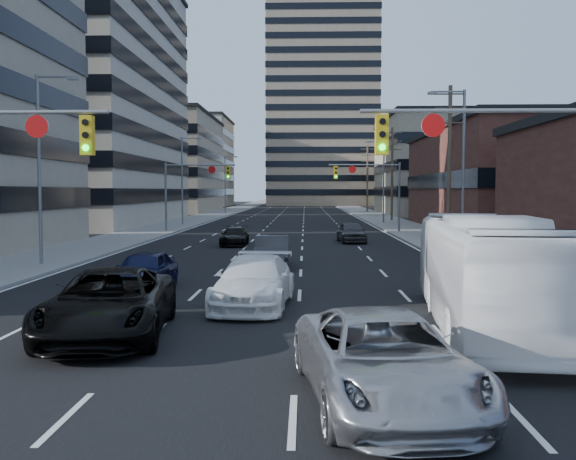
# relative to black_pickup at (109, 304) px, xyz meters

# --- Properties ---
(ground) EXTENTS (400.00, 400.00, 0.00)m
(ground) POSITION_rel_black_pickup_xyz_m (2.83, -5.63, -0.84)
(ground) COLOR black
(ground) RESTS_ON ground
(road_surface) EXTENTS (18.00, 300.00, 0.02)m
(road_surface) POSITION_rel_black_pickup_xyz_m (2.83, 124.37, -0.83)
(road_surface) COLOR black
(road_surface) RESTS_ON ground
(sidewalk_left) EXTENTS (5.00, 300.00, 0.15)m
(sidewalk_left) POSITION_rel_black_pickup_xyz_m (-8.67, 124.37, -0.76)
(sidewalk_left) COLOR slate
(sidewalk_left) RESTS_ON ground
(sidewalk_right) EXTENTS (5.00, 300.00, 0.15)m
(sidewalk_right) POSITION_rel_black_pickup_xyz_m (14.33, 124.37, -0.76)
(sidewalk_right) COLOR slate
(sidewalk_right) RESTS_ON ground
(office_left_mid) EXTENTS (26.00, 34.00, 28.00)m
(office_left_mid) POSITION_rel_black_pickup_xyz_m (-24.17, 54.37, 13.16)
(office_left_mid) COLOR #ADA089
(office_left_mid) RESTS_ON ground
(office_left_far) EXTENTS (20.00, 30.00, 16.00)m
(office_left_far) POSITION_rel_black_pickup_xyz_m (-21.17, 94.37, 7.16)
(office_left_far) COLOR gray
(office_left_far) RESTS_ON ground
(storefront_right_mid) EXTENTS (20.00, 30.00, 9.00)m
(storefront_right_mid) POSITION_rel_black_pickup_xyz_m (26.83, 44.37, 3.66)
(storefront_right_mid) COLOR #472119
(storefront_right_mid) RESTS_ON ground
(office_right_far) EXTENTS (22.00, 28.00, 14.00)m
(office_right_far) POSITION_rel_black_pickup_xyz_m (27.83, 82.37, 6.16)
(office_right_far) COLOR gray
(office_right_far) RESTS_ON ground
(apartment_tower) EXTENTS (26.00, 26.00, 58.00)m
(apartment_tower) POSITION_rel_black_pickup_xyz_m (8.83, 144.37, 28.16)
(apartment_tower) COLOR gray
(apartment_tower) RESTS_ON ground
(bg_block_left) EXTENTS (24.00, 24.00, 20.00)m
(bg_block_left) POSITION_rel_black_pickup_xyz_m (-25.17, 134.37, 9.16)
(bg_block_left) COLOR #ADA089
(bg_block_left) RESTS_ON ground
(bg_block_right) EXTENTS (22.00, 22.00, 12.00)m
(bg_block_right) POSITION_rel_black_pickup_xyz_m (34.83, 124.37, 5.16)
(bg_block_right) COLOR gray
(bg_block_right) RESTS_ON ground
(signal_near_right) EXTENTS (6.59, 0.33, 6.00)m
(signal_near_right) POSITION_rel_black_pickup_xyz_m (10.28, 2.37, 3.49)
(signal_near_right) COLOR slate
(signal_near_right) RESTS_ON ground
(signal_far_left) EXTENTS (6.09, 0.33, 6.00)m
(signal_far_left) POSITION_rel_black_pickup_xyz_m (-4.85, 39.37, 3.47)
(signal_far_left) COLOR slate
(signal_far_left) RESTS_ON ground
(signal_far_right) EXTENTS (6.09, 0.33, 6.00)m
(signal_far_right) POSITION_rel_black_pickup_xyz_m (10.51, 39.37, 3.47)
(signal_far_right) COLOR slate
(signal_far_right) RESTS_ON ground
(utility_pole_block) EXTENTS (2.20, 0.28, 11.00)m
(utility_pole_block) POSITION_rel_black_pickup_xyz_m (15.03, 30.37, 4.94)
(utility_pole_block) COLOR #4C3D2D
(utility_pole_block) RESTS_ON ground
(utility_pole_midblock) EXTENTS (2.20, 0.28, 11.00)m
(utility_pole_midblock) POSITION_rel_black_pickup_xyz_m (15.03, 60.37, 4.94)
(utility_pole_midblock) COLOR #4C3D2D
(utility_pole_midblock) RESTS_ON ground
(utility_pole_distant) EXTENTS (2.20, 0.28, 11.00)m
(utility_pole_distant) POSITION_rel_black_pickup_xyz_m (15.03, 90.37, 4.94)
(utility_pole_distant) COLOR #4C3D2D
(utility_pole_distant) RESTS_ON ground
(streetlight_left_near) EXTENTS (2.03, 0.22, 9.00)m
(streetlight_left_near) POSITION_rel_black_pickup_xyz_m (-7.51, 14.37, 4.22)
(streetlight_left_near) COLOR slate
(streetlight_left_near) RESTS_ON ground
(streetlight_left_mid) EXTENTS (2.03, 0.22, 9.00)m
(streetlight_left_mid) POSITION_rel_black_pickup_xyz_m (-7.51, 49.37, 4.22)
(streetlight_left_mid) COLOR slate
(streetlight_left_mid) RESTS_ON ground
(streetlight_left_far) EXTENTS (2.03, 0.22, 9.00)m
(streetlight_left_far) POSITION_rel_black_pickup_xyz_m (-7.51, 84.37, 4.22)
(streetlight_left_far) COLOR slate
(streetlight_left_far) RESTS_ON ground
(streetlight_right_near) EXTENTS (2.03, 0.22, 9.00)m
(streetlight_right_near) POSITION_rel_black_pickup_xyz_m (13.17, 19.37, 4.22)
(streetlight_right_near) COLOR slate
(streetlight_right_near) RESTS_ON ground
(streetlight_right_far) EXTENTS (2.03, 0.22, 9.00)m
(streetlight_right_far) POSITION_rel_black_pickup_xyz_m (13.17, 54.37, 4.22)
(streetlight_right_far) COLOR slate
(streetlight_right_far) RESTS_ON ground
(black_pickup) EXTENTS (3.37, 6.26, 1.67)m
(black_pickup) POSITION_rel_black_pickup_xyz_m (0.00, 0.00, 0.00)
(black_pickup) COLOR black
(black_pickup) RESTS_ON ground
(white_van) EXTENTS (2.57, 5.53, 1.56)m
(white_van) POSITION_rel_black_pickup_xyz_m (3.24, 4.22, -0.05)
(white_van) COLOR white
(white_van) RESTS_ON ground
(silver_suv) EXTENTS (3.21, 5.80, 1.54)m
(silver_suv) POSITION_rel_black_pickup_xyz_m (6.16, -4.80, -0.07)
(silver_suv) COLOR #A1A1A6
(silver_suv) RESTS_ON ground
(transit_bus) EXTENTS (3.58, 10.87, 2.97)m
(transit_bus) POSITION_rel_black_pickup_xyz_m (9.51, 1.30, 0.65)
(transit_bus) COLOR white
(transit_bus) RESTS_ON ground
(sedan_blue) EXTENTS (1.88, 4.38, 1.47)m
(sedan_blue) POSITION_rel_black_pickup_xyz_m (-0.95, 7.22, -0.10)
(sedan_blue) COLOR #0C1133
(sedan_blue) RESTS_ON ground
(sedan_grey_center) EXTENTS (1.69, 4.55, 1.49)m
(sedan_grey_center) POSITION_rel_black_pickup_xyz_m (3.26, 14.30, -0.09)
(sedan_grey_center) COLOR #2E2E31
(sedan_grey_center) RESTS_ON ground
(sedan_black_far) EXTENTS (1.79, 4.24, 1.22)m
(sedan_black_far) POSITION_rel_black_pickup_xyz_m (0.20, 26.24, -0.23)
(sedan_black_far) COLOR black
(sedan_black_far) RESTS_ON ground
(sedan_grey_right) EXTENTS (2.04, 4.43, 1.47)m
(sedan_grey_right) POSITION_rel_black_pickup_xyz_m (8.03, 29.09, -0.10)
(sedan_grey_right) COLOR #3A3A3D
(sedan_grey_right) RESTS_ON ground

